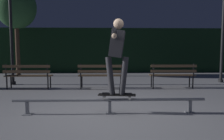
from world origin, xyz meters
TOP-DOWN VIEW (x-y plane):
  - ground_plane at (0.00, 0.00)m, footprint 90.00×90.00m
  - hedge_backdrop at (0.00, 9.46)m, footprint 24.00×1.20m
  - grind_rail at (0.00, 0.04)m, footprint 4.01×0.18m
  - skateboard at (0.15, 0.04)m, footprint 0.80×0.30m
  - skateboarder at (0.15, 0.04)m, footprint 0.63×1.40m
  - park_bench_leftmost at (-2.76, 3.15)m, footprint 1.61×0.44m
  - park_bench_left_center at (-0.22, 3.15)m, footprint 1.61×0.44m
  - park_bench_right_center at (2.31, 3.15)m, footprint 1.61×0.44m
  - tree_far_left at (-4.71, 7.27)m, footprint 2.05×2.05m
  - lamp_post_left at (-3.72, 4.21)m, footprint 0.32×0.32m
  - lamp_post_right at (4.85, 4.56)m, footprint 0.32×0.32m

SIDE VIEW (x-z plane):
  - ground_plane at x=0.00m, z-range 0.00..0.00m
  - grind_rail at x=0.00m, z-range 0.09..0.41m
  - skateboard at x=0.15m, z-range 0.35..0.44m
  - park_bench_leftmost at x=-2.76m, z-range 0.10..0.98m
  - park_bench_left_center at x=-0.22m, z-range 0.10..0.98m
  - park_bench_right_center at x=2.31m, z-range 0.10..0.98m
  - skateboarder at x=0.15m, z-range 0.55..2.11m
  - hedge_backdrop at x=0.00m, z-range 0.00..2.75m
  - lamp_post_left at x=-3.72m, z-range 0.53..4.43m
  - lamp_post_right at x=4.85m, z-range 0.53..4.43m
  - tree_far_left at x=-4.71m, z-range 1.22..5.98m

